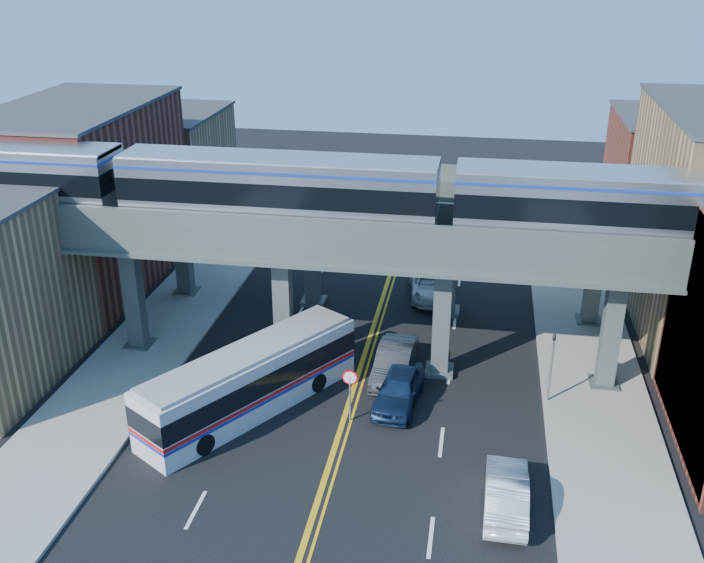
{
  "coord_description": "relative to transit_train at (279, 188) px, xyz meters",
  "views": [
    {
      "loc": [
        5.43,
        -26.63,
        20.06
      ],
      "look_at": [
        -0.49,
        8.16,
        4.61
      ],
      "focal_mm": 40.0,
      "sensor_mm": 36.0,
      "label": 1
    }
  ],
  "objects": [
    {
      "name": "building_west_c",
      "position": [
        -14.5,
        21.0,
        -5.25
      ],
      "size": [
        8.0,
        10.0,
        8.0
      ],
      "primitive_type": "cube",
      "color": "#9E8052",
      "rests_on": "ground"
    },
    {
      "name": "car_lane_a",
      "position": [
        6.29,
        -3.23,
        -8.45
      ],
      "size": [
        2.35,
        4.87,
        1.6
      ],
      "primitive_type": "imported",
      "rotation": [
        0.0,
        0.0,
        -0.1
      ],
      "color": "#112240",
      "rests_on": "ground"
    },
    {
      "name": "elevated_viaduct_near",
      "position": [
        4.0,
        0.0,
        -2.78
      ],
      "size": [
        52.0,
        3.6,
        7.4
      ],
      "color": "#404B49",
      "rests_on": "ground"
    },
    {
      "name": "traffic_signal",
      "position": [
        13.2,
        -2.0,
        -6.95
      ],
      "size": [
        0.15,
        0.18,
        4.1
      ],
      "color": "slate",
      "rests_on": "ground"
    },
    {
      "name": "car_parked_curb",
      "position": [
        11.18,
        -9.93,
        -8.49
      ],
      "size": [
        1.68,
        4.62,
        1.52
      ],
      "primitive_type": "imported",
      "rotation": [
        0.0,
        0.0,
        3.13
      ],
      "color": "silver",
      "rests_on": "ground"
    },
    {
      "name": "sidewalk_east",
      "position": [
        15.5,
        2.0,
        -9.17
      ],
      "size": [
        5.0,
        70.0,
        0.16
      ],
      "primitive_type": "cube",
      "color": "gray",
      "rests_on": "ground"
    },
    {
      "name": "car_lane_c",
      "position": [
        6.78,
        9.16,
        -8.55
      ],
      "size": [
        2.99,
        5.29,
        1.4
      ],
      "primitive_type": "imported",
      "rotation": [
        0.0,
        0.0,
        0.14
      ],
      "color": "silver",
      "rests_on": "ground"
    },
    {
      "name": "transit_train",
      "position": [
        0.0,
        0.0,
        0.0
      ],
      "size": [
        46.76,
        2.93,
        3.42
      ],
      "color": "black",
      "rests_on": "elevated_viaduct_near"
    },
    {
      "name": "car_lane_d",
      "position": [
        6.77,
        9.69,
        -8.49
      ],
      "size": [
        2.51,
        5.36,
        1.51
      ],
      "primitive_type": "imported",
      "rotation": [
        0.0,
        0.0,
        0.08
      ],
      "color": "#A4A3A8",
      "rests_on": "ground"
    },
    {
      "name": "ground",
      "position": [
        4.0,
        -8.0,
        -9.25
      ],
      "size": [
        120.0,
        120.0,
        0.0
      ],
      "primitive_type": "plane",
      "color": "black",
      "rests_on": "ground"
    },
    {
      "name": "building_east_c",
      "position": [
        22.5,
        21.0,
        -4.75
      ],
      "size": [
        8.0,
        10.0,
        9.0
      ],
      "primitive_type": "cube",
      "color": "brown",
      "rests_on": "ground"
    },
    {
      "name": "elevated_viaduct_far",
      "position": [
        4.0,
        7.0,
        -2.78
      ],
      "size": [
        52.0,
        3.6,
        7.4
      ],
      "color": "#404B49",
      "rests_on": "ground"
    },
    {
      "name": "mural_panel",
      "position": [
        18.55,
        -4.0,
        -4.5
      ],
      "size": [
        0.1,
        9.5,
        9.5
      ],
      "primitive_type": "cube",
      "color": "teal",
      "rests_on": "ground"
    },
    {
      "name": "building_west_b",
      "position": [
        -14.5,
        8.0,
        -3.75
      ],
      "size": [
        8.0,
        14.0,
        11.0
      ],
      "primitive_type": "cube",
      "color": "brown",
      "rests_on": "ground"
    },
    {
      "name": "transit_bus",
      "position": [
        -0.37,
        -4.83,
        -7.74
      ],
      "size": [
        8.29,
        10.96,
        2.94
      ],
      "rotation": [
        0.0,
        0.0,
        1.0
      ],
      "color": "silver",
      "rests_on": "ground"
    },
    {
      "name": "stop_sign",
      "position": [
        4.3,
        -5.0,
        -7.49
      ],
      "size": [
        0.76,
        0.09,
        2.63
      ],
      "color": "slate",
      "rests_on": "ground"
    },
    {
      "name": "sidewalk_west",
      "position": [
        -7.5,
        2.0,
        -9.17
      ],
      "size": [
        5.0,
        70.0,
        0.16
      ],
      "primitive_type": "cube",
      "color": "gray",
      "rests_on": "ground"
    },
    {
      "name": "car_lane_b",
      "position": [
        5.8,
        -0.79,
        -8.44
      ],
      "size": [
        1.99,
        5.0,
        1.62
      ],
      "primitive_type": "imported",
      "rotation": [
        0.0,
        0.0,
        -0.06
      ],
      "color": "#29292B",
      "rests_on": "ground"
    }
  ]
}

